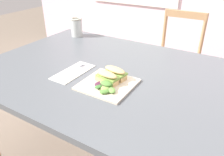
{
  "coord_description": "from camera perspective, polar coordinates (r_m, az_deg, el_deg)",
  "views": [
    {
      "loc": [
        0.56,
        -0.93,
        1.27
      ],
      "look_at": [
        0.07,
        -0.12,
        0.76
      ],
      "focal_mm": 35.51,
      "sensor_mm": 36.0,
      "label": 1
    }
  ],
  "objects": [
    {
      "name": "dining_table",
      "position": [
        1.26,
        -1.83,
        -2.19
      ],
      "size": [
        1.35,
        1.0,
        0.74
      ],
      "color": "#51565B",
      "rests_on": "ground"
    },
    {
      "name": "chair_wooden_far",
      "position": [
        2.09,
        16.0,
        4.13
      ],
      "size": [
        0.41,
        0.41,
        0.87
      ],
      "color": "tan",
      "rests_on": "ground"
    },
    {
      "name": "plate_lunch",
      "position": [
        1.05,
        -1.13,
        -1.61
      ],
      "size": [
        0.24,
        0.24,
        0.01
      ],
      "primitive_type": "cube",
      "color": "beige",
      "rests_on": "dining_table"
    },
    {
      "name": "sandwich_half_front",
      "position": [
        1.04,
        -1.33,
        0.28
      ],
      "size": [
        0.12,
        0.08,
        0.06
      ],
      "color": "#DBB270",
      "rests_on": "plate_lunch"
    },
    {
      "name": "sandwich_half_back",
      "position": [
        1.08,
        0.81,
        1.4
      ],
      "size": [
        0.12,
        0.08,
        0.06
      ],
      "color": "#DBB270",
      "rests_on": "plate_lunch"
    },
    {
      "name": "salad_mixed_greens",
      "position": [
        1.0,
        -1.5,
        -1.89
      ],
      "size": [
        0.13,
        0.12,
        0.03
      ],
      "color": "#4C2338",
      "rests_on": "plate_lunch"
    },
    {
      "name": "napkin_folded",
      "position": [
        1.19,
        -9.94,
        1.52
      ],
      "size": [
        0.12,
        0.25,
        0.0
      ],
      "primitive_type": "cube",
      "rotation": [
        0.0,
        0.0,
        -0.02
      ],
      "color": "silver",
      "rests_on": "dining_table"
    },
    {
      "name": "fork_on_napkin",
      "position": [
        1.2,
        -9.4,
        1.99
      ],
      "size": [
        0.03,
        0.19,
        0.0
      ],
      "color": "silver",
      "rests_on": "napkin_folded"
    },
    {
      "name": "mason_jar_iced_tea",
      "position": [
        1.75,
        -9.07,
        12.57
      ],
      "size": [
        0.09,
        0.09,
        0.14
      ],
      "color": "gold",
      "rests_on": "dining_table"
    }
  ]
}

